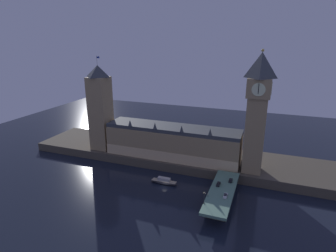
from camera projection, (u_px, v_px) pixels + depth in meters
The scene contains 12 objects.
ground_plane at pixel (164, 187), 161.47m from camera, with size 400.00×400.00×0.00m, color black.
embankment at pixel (185, 157), 195.51m from camera, with size 220.00×42.00×5.74m.
parliament_hall at pixel (173, 142), 186.12m from camera, with size 88.78×20.69×25.19m.
clock_tower at pixel (257, 110), 157.50m from camera, with size 13.23×13.34×70.74m.
victoria_tower at pixel (100, 108), 195.69m from camera, with size 13.29×13.29×64.99m.
bridge at pixel (222, 195), 144.40m from camera, with size 12.37×46.00×7.08m.
car_northbound_lead at pixel (218, 184), 148.70m from camera, with size 1.84×4.47×1.55m.
car_southbound_lead at pixel (225, 196), 137.54m from camera, with size 1.86×4.28×1.56m.
car_southbound_trail at pixel (231, 180), 152.68m from camera, with size 1.87×4.35×1.39m.
pedestrian_near_rail at pixel (208, 195), 137.95m from camera, with size 0.38×0.38×1.77m.
street_lamp_near at pixel (204, 196), 131.33m from camera, with size 1.34×0.60×6.11m.
boat_upstream at pixel (164, 182), 164.34m from camera, with size 16.65×4.19×3.97m.
Camera 1 is at (52.29, -134.01, 81.30)m, focal length 30.00 mm.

